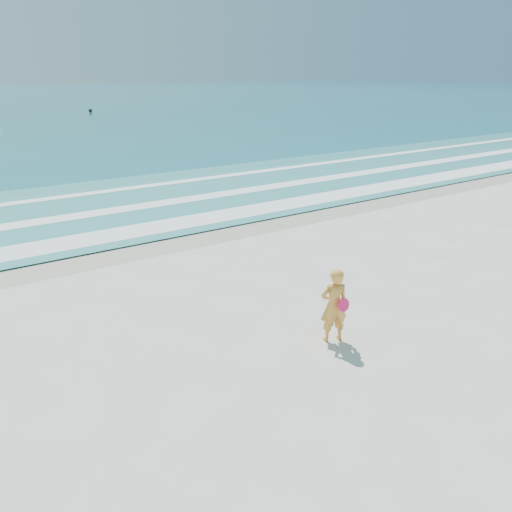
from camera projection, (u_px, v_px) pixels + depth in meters
ground at (383, 376)px, 8.72m from camera, size 400.00×400.00×0.00m
wet_sand at (167, 240)px, 15.70m from camera, size 400.00×2.40×0.00m
shallow at (113, 205)px, 19.57m from camera, size 400.00×10.00×0.01m
foam_near at (150, 228)px, 16.70m from camera, size 400.00×1.40×0.01m
foam_mid at (120, 209)px, 18.95m from camera, size 400.00×0.90×0.01m
foam_far at (94, 193)px, 21.51m from camera, size 400.00×0.60×0.01m
buoy at (90, 111)px, 62.66m from camera, size 0.44×0.44×0.44m
woman at (334, 306)px, 9.62m from camera, size 0.64×0.51×1.51m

